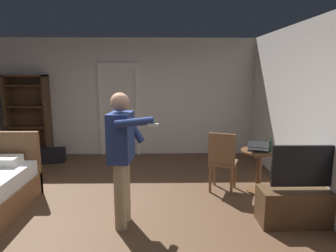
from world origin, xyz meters
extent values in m
plane|color=brown|center=(0.00, 0.00, 0.00)|extent=(7.01, 7.01, 0.00)
cube|color=silver|center=(0.00, 3.25, 1.34)|extent=(6.06, 0.12, 2.68)
cube|color=silver|center=(2.97, 0.00, 1.34)|extent=(0.12, 6.62, 2.68)
cube|color=white|center=(-0.62, 3.17, 1.02)|extent=(0.08, 0.08, 2.05)
cube|color=white|center=(0.23, 3.17, 1.02)|extent=(0.08, 0.08, 2.05)
cube|color=white|center=(-0.20, 3.17, 2.09)|extent=(0.93, 0.08, 0.08)
cube|color=white|center=(-1.60, 0.59, 0.63)|extent=(0.50, 0.34, 0.12)
cube|color=#4C331E|center=(-2.67, 2.99, 0.93)|extent=(0.06, 0.32, 1.87)
cube|color=#4C331E|center=(-1.80, 2.99, 0.93)|extent=(0.06, 0.32, 1.87)
cube|color=#4C331E|center=(-2.24, 2.99, 1.85)|extent=(0.93, 0.32, 0.04)
cube|color=#4C331E|center=(-2.24, 3.14, 0.93)|extent=(0.93, 0.02, 1.87)
cube|color=#4C331E|center=(-2.24, 2.99, 0.23)|extent=(0.87, 0.32, 0.03)
cylinder|color=gray|center=(-2.16, 2.99, 0.31)|extent=(0.08, 0.08, 0.13)
cube|color=#4C331E|center=(-2.24, 2.99, 0.70)|extent=(0.87, 0.32, 0.03)
cube|color=#4C331E|center=(-2.24, 2.99, 1.17)|extent=(0.87, 0.32, 0.03)
cube|color=#4C331E|center=(-2.24, 2.99, 1.63)|extent=(0.87, 0.32, 0.03)
cube|color=#4C331E|center=(2.61, -0.17, 0.23)|extent=(1.15, 0.40, 0.47)
cube|color=black|center=(2.61, -0.19, 0.78)|extent=(0.91, 0.05, 0.53)
cube|color=teal|center=(2.61, -0.16, 0.78)|extent=(0.85, 0.01, 0.47)
cylinder|color=brown|center=(2.35, 0.86, 0.33)|extent=(0.08, 0.08, 0.67)
cylinder|color=brown|center=(2.35, 0.86, 0.01)|extent=(0.36, 0.36, 0.03)
cylinder|color=brown|center=(2.35, 0.86, 0.68)|extent=(0.59, 0.59, 0.03)
cube|color=black|center=(2.32, 0.86, 0.71)|extent=(0.37, 0.31, 0.02)
cube|color=black|center=(2.28, 0.74, 0.82)|extent=(0.37, 0.29, 0.06)
cube|color=navy|center=(2.28, 0.75, 0.82)|extent=(0.33, 0.25, 0.05)
cylinder|color=#304B32|center=(2.49, 0.78, 0.79)|extent=(0.06, 0.06, 0.19)
cylinder|color=#304B32|center=(2.49, 0.78, 0.91)|extent=(0.03, 0.03, 0.05)
cylinder|color=brown|center=(2.01, 1.04, 0.23)|extent=(0.04, 0.04, 0.45)
cylinder|color=brown|center=(1.70, 1.17, 0.23)|extent=(0.04, 0.04, 0.45)
cylinder|color=brown|center=(1.88, 0.73, 0.23)|extent=(0.04, 0.04, 0.45)
cylinder|color=brown|center=(1.57, 0.86, 0.23)|extent=(0.04, 0.04, 0.45)
cube|color=brown|center=(1.79, 0.95, 0.47)|extent=(0.55, 0.55, 0.04)
cube|color=brown|center=(1.73, 0.79, 0.74)|extent=(0.40, 0.19, 0.50)
cylinder|color=tan|center=(0.30, -0.03, 0.42)|extent=(0.15, 0.15, 0.85)
cylinder|color=tan|center=(0.27, -0.26, 0.42)|extent=(0.15, 0.15, 0.85)
cube|color=navy|center=(0.29, -0.15, 1.15)|extent=(0.30, 0.45, 0.60)
sphere|color=tan|center=(0.29, -0.15, 1.58)|extent=(0.23, 0.23, 0.23)
cylinder|color=navy|center=(0.40, 0.08, 1.26)|extent=(0.34, 0.12, 0.49)
cylinder|color=navy|center=(0.48, -0.40, 1.38)|extent=(0.45, 0.13, 0.14)
cube|color=white|center=(0.69, -0.45, 1.35)|extent=(0.12, 0.05, 0.04)
cube|color=black|center=(-1.64, 2.54, 0.15)|extent=(0.67, 0.40, 0.30)
camera|label=1|loc=(0.80, -3.71, 1.94)|focal=31.82mm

